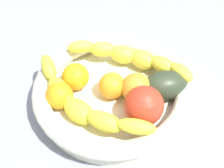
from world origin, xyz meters
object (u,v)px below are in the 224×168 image
fruit_bowl (112,93)px  orange_front (136,88)px  tomato_red (144,106)px  orange_rear (76,77)px  avocado_dark (165,86)px  banana_draped_left (82,104)px  orange_mid_right (110,87)px  orange_mid_left (59,95)px  banana_draped_right (132,58)px

fruit_bowl → orange_front: size_ratio=5.26×
orange_front → tomato_red: tomato_red is taller
orange_rear → avocado_dark: (-4.88, -16.04, 0.17)cm
banana_draped_left → orange_mid_right: (3.74, -5.44, -0.45)cm
fruit_bowl → banana_draped_left: size_ratio=1.38×
banana_draped_left → tomato_red: tomato_red is taller
orange_mid_left → tomato_red: bearing=-110.2°
banana_draped_left → orange_mid_left: (2.95, 3.91, -0.45)cm
banana_draped_right → tomato_red: 12.48cm
orange_mid_left → tomato_red: 15.28cm
avocado_dark → orange_rear: bearing=73.1°
banana_draped_left → tomato_red: 10.66cm
orange_mid_left → orange_rear: size_ratio=0.97×
fruit_bowl → orange_front: bearing=-109.2°
banana_draped_left → tomato_red: size_ratio=3.06×
orange_front → orange_mid_right: (1.35, 4.65, -0.30)cm
avocado_dark → tomato_red: (-4.55, 4.96, 0.74)cm
orange_mid_left → avocado_dark: 19.28cm
orange_mid_left → orange_rear: 5.27cm
banana_draped_left → banana_draped_right: bearing=-46.8°
orange_front → orange_rear: bearing=66.3°
banana_draped_right → orange_mid_left: (-7.20, 14.71, -0.56)cm
fruit_bowl → banana_draped_left: bearing=123.8°
fruit_bowl → avocado_dark: avocado_dark is taller
banana_draped_right → orange_rear: 11.89cm
avocado_dark → orange_mid_left: bearing=87.9°
banana_draped_left → orange_mid_right: bearing=-55.5°
banana_draped_right → tomato_red: size_ratio=3.27×
orange_mid_left → orange_mid_right: bearing=-85.2°
fruit_bowl → tomato_red: (-6.19, -4.59, 3.02)cm
fruit_bowl → orange_mid_left: size_ratio=5.89×
orange_mid_left → orange_front: bearing=-92.3°
banana_draped_left → banana_draped_right: size_ratio=0.94×
orange_mid_left → banana_draped_right: bearing=-63.9°
orange_rear → orange_mid_right: bearing=-118.9°
orange_front → tomato_red: 4.76cm
banana_draped_left → orange_mid_left: size_ratio=4.25×
orange_front → orange_mid_right: size_ratio=1.12×
orange_rear → orange_mid_left: bearing=142.3°
banana_draped_right → tomato_red: (-12.47, 0.40, 0.42)cm
avocado_dark → tomato_red: tomato_red is taller
orange_rear → avocado_dark: 16.76cm
banana_draped_right → orange_mid_left: 16.39cm
banana_draped_left → orange_front: 10.37cm
banana_draped_left → avocado_dark: avocado_dark is taller
fruit_bowl → orange_mid_left: (-0.93, 9.72, 2.04)cm
orange_front → banana_draped_right: bearing=-5.2°
banana_draped_right → orange_rear: banana_draped_right is taller
avocado_dark → tomato_red: bearing=132.6°
tomato_red → fruit_bowl: bearing=36.6°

